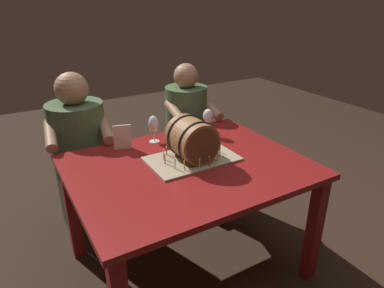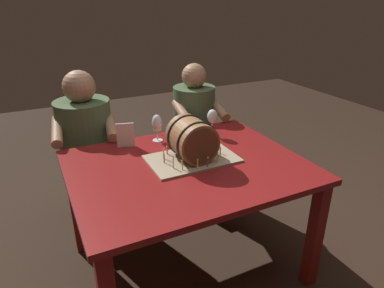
{
  "view_description": "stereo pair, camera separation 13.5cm",
  "coord_description": "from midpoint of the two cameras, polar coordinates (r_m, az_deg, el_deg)",
  "views": [
    {
      "loc": [
        -0.86,
        -1.51,
        1.62
      ],
      "look_at": [
        0.05,
        0.04,
        0.83
      ],
      "focal_mm": 32.07,
      "sensor_mm": 36.0,
      "label": 1
    },
    {
      "loc": [
        -0.74,
        -1.58,
        1.62
      ],
      "look_at": [
        0.05,
        0.04,
        0.83
      ],
      "focal_mm": 32.07,
      "sensor_mm": 36.0,
      "label": 2
    }
  ],
  "objects": [
    {
      "name": "person_seated_left",
      "position": [
        2.58,
        -19.38,
        -2.08
      ],
      "size": [
        0.46,
        0.53,
        1.16
      ],
      "color": "#2A3A24",
      "rests_on": "ground"
    },
    {
      "name": "wine_glass_rose",
      "position": [
        2.24,
        -2.86,
        3.46
      ],
      "size": [
        0.07,
        0.07,
        0.18
      ],
      "color": "white",
      "rests_on": "dining_table"
    },
    {
      "name": "wine_glass_empty",
      "position": [
        2.31,
        1.01,
        4.54
      ],
      "size": [
        0.07,
        0.07,
        0.19
      ],
      "color": "white",
      "rests_on": "dining_table"
    },
    {
      "name": "barrel_cake",
      "position": [
        1.96,
        -1.98,
        0.41
      ],
      "size": [
        0.51,
        0.32,
        0.26
      ],
      "color": "tan",
      "rests_on": "dining_table"
    },
    {
      "name": "ground_plane",
      "position": [
        2.38,
        -2.31,
        -19.3
      ],
      "size": [
        8.0,
        8.0,
        0.0
      ],
      "primitive_type": "plane",
      "color": "#332319"
    },
    {
      "name": "dining_table",
      "position": [
        2.0,
        -2.6,
        -5.94
      ],
      "size": [
        1.31,
        1.04,
        0.73
      ],
      "color": "maroon",
      "rests_on": "ground"
    },
    {
      "name": "menu_card",
      "position": [
        2.17,
        -13.25,
        1.09
      ],
      "size": [
        0.11,
        0.04,
        0.16
      ],
      "primitive_type": "cube",
      "rotation": [
        0.04,
        0.0,
        -0.25
      ],
      "color": "silver",
      "rests_on": "dining_table"
    },
    {
      "name": "wine_glass_white",
      "position": [
        2.23,
        -8.16,
        3.1
      ],
      "size": [
        0.07,
        0.07,
        0.18
      ],
      "color": "white",
      "rests_on": "dining_table"
    },
    {
      "name": "person_seated_right",
      "position": [
        2.85,
        -2.26,
        0.96
      ],
      "size": [
        0.39,
        0.48,
        1.14
      ],
      "color": "#2A3A24",
      "rests_on": "ground"
    }
  ]
}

